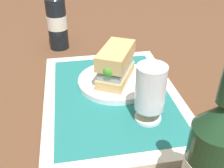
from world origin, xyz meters
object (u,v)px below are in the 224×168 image
(plate, at_px, (116,81))
(beer_bottle, at_px, (209,163))
(second_bottle, at_px, (57,18))
(beer_glass, at_px, (150,91))
(sandwich, at_px, (116,64))

(plate, height_order, beer_bottle, beer_bottle)
(plate, height_order, second_bottle, second_bottle)
(beer_glass, xyz_separation_m, second_bottle, (-0.44, -0.18, 0.01))
(sandwich, xyz_separation_m, beer_bottle, (0.34, 0.06, 0.03))
(plate, xyz_separation_m, beer_bottle, (0.35, 0.06, 0.08))
(plate, relative_size, beer_bottle, 0.71)
(beer_bottle, bearing_deg, sandwich, -169.80)
(sandwich, bearing_deg, beer_bottle, 37.79)
(plate, distance_m, beer_bottle, 0.36)
(beer_glass, bearing_deg, beer_bottle, 5.64)
(second_bottle, bearing_deg, beer_bottle, 17.36)
(plate, bearing_deg, beer_glass, 15.30)
(beer_glass, bearing_deg, plate, -164.70)
(beer_glass, distance_m, beer_bottle, 0.20)
(plate, relative_size, second_bottle, 0.71)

